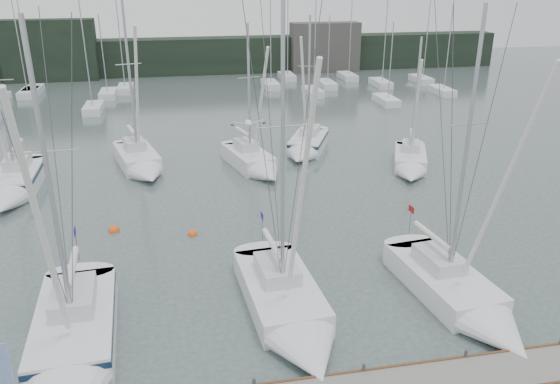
{
  "coord_description": "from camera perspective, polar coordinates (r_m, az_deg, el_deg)",
  "views": [
    {
      "loc": [
        -3.98,
        -19.02,
        13.79
      ],
      "look_at": [
        0.67,
        5.0,
        3.88
      ],
      "focal_mm": 35.0,
      "sensor_mm": 36.0,
      "label": 1
    }
  ],
  "objects": [
    {
      "name": "buoy_c",
      "position": [
        32.73,
        -16.96,
        -3.9
      ],
      "size": [
        0.66,
        0.66,
        0.66
      ],
      "primitive_type": "sphere",
      "color": "#EE5415",
      "rests_on": "ground"
    },
    {
      "name": "seagull",
      "position": [
        18.89,
        -3.34,
        7.21
      ],
      "size": [
        1.13,
        0.51,
        0.22
      ],
      "rotation": [
        0.0,
        0.0,
        0.07
      ],
      "color": "white",
      "rests_on": "ground"
    },
    {
      "name": "sailboat_mid_a",
      "position": [
        39.98,
        -26.09,
        0.53
      ],
      "size": [
        2.95,
        8.38,
        12.42
      ],
      "rotation": [
        0.0,
        0.0,
        0.03
      ],
      "color": "silver",
      "rests_on": "ground"
    },
    {
      "name": "sailboat_mid_d",
      "position": [
        44.36,
        2.67,
        4.71
      ],
      "size": [
        5.31,
        7.6,
        11.57
      ],
      "rotation": [
        0.0,
        0.0,
        -0.43
      ],
      "color": "silver",
      "rests_on": "ground"
    },
    {
      "name": "sailboat_near_right",
      "position": [
        25.34,
        18.94,
        -10.86
      ],
      "size": [
        3.75,
        9.21,
        13.69
      ],
      "rotation": [
        0.0,
        0.0,
        0.11
      ],
      "color": "silver",
      "rests_on": "ground"
    },
    {
      "name": "sailboat_mid_e",
      "position": [
        41.57,
        13.46,
        2.8
      ],
      "size": [
        4.8,
        7.43,
        10.32
      ],
      "rotation": [
        0.0,
        0.0,
        -0.39
      ],
      "color": "silver",
      "rests_on": "ground"
    },
    {
      "name": "ground",
      "position": [
        23.83,
        0.72,
        -13.31
      ],
      "size": [
        160.0,
        160.0,
        0.0
      ],
      "primitive_type": "plane",
      "color": "#43524F",
      "rests_on": "ground"
    },
    {
      "name": "sailboat_mid_c",
      "position": [
        40.4,
        -2.55,
        2.93
      ],
      "size": [
        4.21,
        7.77,
        11.27
      ],
      "rotation": [
        0.0,
        0.0,
        0.26
      ],
      "color": "silver",
      "rests_on": "ground"
    },
    {
      "name": "mast_forest",
      "position": [
        65.56,
        -10.0,
        10.01
      ],
      "size": [
        59.33,
        26.45,
        14.71
      ],
      "color": "silver",
      "rests_on": "ground"
    },
    {
      "name": "sailboat_mid_b",
      "position": [
        41.55,
        -14.29,
        2.83
      ],
      "size": [
        4.41,
        8.14,
        12.88
      ],
      "rotation": [
        0.0,
        0.0,
        0.25
      ],
      "color": "silver",
      "rests_on": "ground"
    },
    {
      "name": "far_building_left",
      "position": [
        81.22,
        -22.92,
        13.46
      ],
      "size": [
        12.0,
        3.0,
        8.0
      ],
      "primitive_type": "cube",
      "color": "black",
      "rests_on": "ground"
    },
    {
      "name": "buoy_a",
      "position": [
        31.28,
        -9.12,
        -4.4
      ],
      "size": [
        0.58,
        0.58,
        0.58
      ],
      "primitive_type": "sphere",
      "color": "#EE5415",
      "rests_on": "ground"
    },
    {
      "name": "sailboat_near_center",
      "position": [
        23.14,
        1.29,
        -12.96
      ],
      "size": [
        3.59,
        9.51,
        14.06
      ],
      "rotation": [
        0.0,
        0.0,
        0.07
      ],
      "color": "silver",
      "rests_on": "ground"
    },
    {
      "name": "far_treeline",
      "position": [
        81.9,
        -8.33,
        13.91
      ],
      "size": [
        90.0,
        4.0,
        5.0
      ],
      "primitive_type": "cube",
      "color": "black",
      "rests_on": "ground"
    },
    {
      "name": "far_building_right",
      "position": [
        82.67,
        4.69,
        14.83
      ],
      "size": [
        10.0,
        3.0,
        7.0
      ],
      "primitive_type": "cube",
      "color": "#43403E",
      "rests_on": "ground"
    },
    {
      "name": "sailboat_near_left",
      "position": [
        22.51,
        -20.94,
        -15.49
      ],
      "size": [
        3.59,
        10.04,
        13.63
      ],
      "rotation": [
        0.0,
        0.0,
        0.06
      ],
      "color": "silver",
      "rests_on": "ground"
    }
  ]
}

